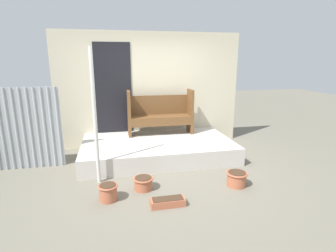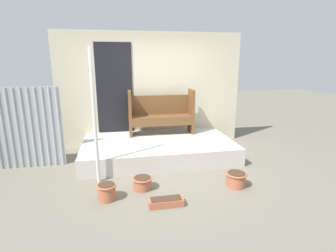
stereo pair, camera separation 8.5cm
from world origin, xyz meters
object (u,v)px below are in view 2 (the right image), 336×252
at_px(flower_pot_left, 107,191).
at_px(bench, 161,112).
at_px(support_post, 95,118).
at_px(planter_box_rect, 166,202).
at_px(flower_pot_middle, 142,182).
at_px(flower_pot_right, 236,179).

bearing_deg(flower_pot_left, bench, 61.58).
bearing_deg(support_post, planter_box_rect, -44.68).
xyz_separation_m(flower_pot_middle, planter_box_rect, (0.27, -0.55, -0.06)).
relative_size(bench, flower_pot_right, 4.21).
bearing_deg(flower_pot_left, planter_box_rect, -21.66).
bearing_deg(bench, flower_pot_middle, -107.12).
bearing_deg(flower_pot_middle, bench, 71.95).
relative_size(support_post, flower_pot_right, 6.33).
bearing_deg(support_post, flower_pot_left, -76.29).
bearing_deg(bench, flower_pot_right, -66.95).
distance_m(bench, flower_pot_middle, 2.15).
bearing_deg(flower_pot_middle, flower_pot_right, -7.48).
distance_m(bench, flower_pot_right, 2.39).
relative_size(support_post, planter_box_rect, 4.49).
distance_m(flower_pot_right, planter_box_rect, 1.27).
distance_m(support_post, flower_pot_middle, 1.26).
height_order(bench, planter_box_rect, bench).
xyz_separation_m(flower_pot_right, planter_box_rect, (-1.21, -0.36, -0.07)).
height_order(support_post, planter_box_rect, support_post).
bearing_deg(flower_pot_left, flower_pot_right, 0.95).
relative_size(bench, flower_pot_left, 4.97).
relative_size(flower_pot_right, planter_box_rect, 0.71).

